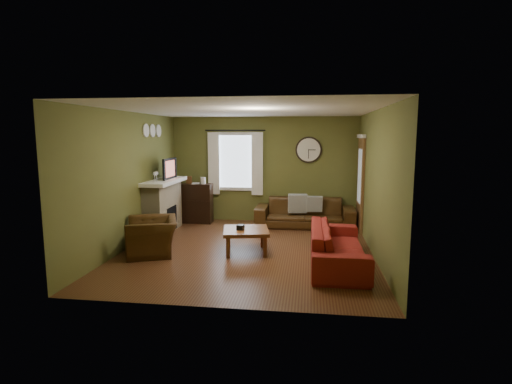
# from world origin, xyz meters

# --- Properties ---
(floor) EXTENTS (4.60, 5.20, 0.00)m
(floor) POSITION_xyz_m (0.00, 0.00, 0.00)
(floor) COLOR #512D19
(floor) RESTS_ON ground
(ceiling) EXTENTS (4.60, 5.20, 0.00)m
(ceiling) POSITION_xyz_m (0.00, 0.00, 2.60)
(ceiling) COLOR white
(ceiling) RESTS_ON ground
(wall_left) EXTENTS (0.00, 5.20, 2.60)m
(wall_left) POSITION_xyz_m (-2.30, 0.00, 1.30)
(wall_left) COLOR brown
(wall_left) RESTS_ON ground
(wall_right) EXTENTS (0.00, 5.20, 2.60)m
(wall_right) POSITION_xyz_m (2.30, 0.00, 1.30)
(wall_right) COLOR brown
(wall_right) RESTS_ON ground
(wall_back) EXTENTS (4.60, 0.00, 2.60)m
(wall_back) POSITION_xyz_m (0.00, 2.60, 1.30)
(wall_back) COLOR brown
(wall_back) RESTS_ON ground
(wall_front) EXTENTS (4.60, 0.00, 2.60)m
(wall_front) POSITION_xyz_m (0.00, -2.60, 1.30)
(wall_front) COLOR brown
(wall_front) RESTS_ON ground
(fireplace) EXTENTS (0.40, 1.40, 1.10)m
(fireplace) POSITION_xyz_m (-2.10, 1.15, 0.55)
(fireplace) COLOR tan
(fireplace) RESTS_ON floor
(firebox) EXTENTS (0.04, 0.60, 0.55)m
(firebox) POSITION_xyz_m (-1.91, 1.15, 0.30)
(firebox) COLOR black
(firebox) RESTS_ON fireplace
(mantel) EXTENTS (0.58, 1.60, 0.08)m
(mantel) POSITION_xyz_m (-2.07, 1.15, 1.14)
(mantel) COLOR white
(mantel) RESTS_ON fireplace
(tv) EXTENTS (0.08, 0.60, 0.35)m
(tv) POSITION_xyz_m (-2.05, 1.30, 1.35)
(tv) COLOR black
(tv) RESTS_ON mantel
(tv_screen) EXTENTS (0.02, 0.62, 0.36)m
(tv_screen) POSITION_xyz_m (-1.97, 1.30, 1.41)
(tv_screen) COLOR #994C3F
(tv_screen) RESTS_ON mantel
(medallion_left) EXTENTS (0.28, 0.28, 0.03)m
(medallion_left) POSITION_xyz_m (-2.28, 0.80, 2.25)
(medallion_left) COLOR white
(medallion_left) RESTS_ON wall_left
(medallion_mid) EXTENTS (0.28, 0.28, 0.03)m
(medallion_mid) POSITION_xyz_m (-2.28, 1.15, 2.25)
(medallion_mid) COLOR white
(medallion_mid) RESTS_ON wall_left
(medallion_right) EXTENTS (0.28, 0.28, 0.03)m
(medallion_right) POSITION_xyz_m (-2.28, 1.50, 2.25)
(medallion_right) COLOR white
(medallion_right) RESTS_ON wall_left
(window_pane) EXTENTS (1.00, 0.02, 1.30)m
(window_pane) POSITION_xyz_m (-0.70, 2.58, 1.50)
(window_pane) COLOR silver
(window_pane) RESTS_ON wall_back
(curtain_rod) EXTENTS (0.03, 0.03, 1.50)m
(curtain_rod) POSITION_xyz_m (-0.70, 2.48, 2.27)
(curtain_rod) COLOR black
(curtain_rod) RESTS_ON wall_back
(curtain_left) EXTENTS (0.28, 0.04, 1.55)m
(curtain_left) POSITION_xyz_m (-1.25, 2.48, 1.45)
(curtain_left) COLOR white
(curtain_left) RESTS_ON wall_back
(curtain_right) EXTENTS (0.28, 0.04, 1.55)m
(curtain_right) POSITION_xyz_m (-0.15, 2.48, 1.45)
(curtain_right) COLOR white
(curtain_right) RESTS_ON wall_back
(wall_clock) EXTENTS (0.64, 0.06, 0.64)m
(wall_clock) POSITION_xyz_m (1.10, 2.55, 1.80)
(wall_clock) COLOR white
(wall_clock) RESTS_ON wall_back
(door) EXTENTS (0.05, 0.90, 2.10)m
(door) POSITION_xyz_m (2.27, 1.85, 1.05)
(door) COLOR brown
(door) RESTS_ON floor
(bookshelf) EXTENTS (0.82, 0.35, 0.97)m
(bookshelf) POSITION_xyz_m (-1.65, 2.17, 0.48)
(bookshelf) COLOR black
(bookshelf) RESTS_ON floor
(book) EXTENTS (0.23, 0.28, 0.02)m
(book) POSITION_xyz_m (-1.71, 2.11, 0.96)
(book) COLOR brown
(book) RESTS_ON bookshelf
(sofa_brown) EXTENTS (2.31, 0.90, 0.67)m
(sofa_brown) POSITION_xyz_m (1.03, 2.10, 0.34)
(sofa_brown) COLOR #38230E
(sofa_brown) RESTS_ON floor
(pillow_left) EXTENTS (0.37, 0.14, 0.37)m
(pillow_left) POSITION_xyz_m (1.26, 2.09, 0.55)
(pillow_left) COLOR #95999B
(pillow_left) RESTS_ON sofa_brown
(pillow_right) EXTENTS (0.46, 0.19, 0.44)m
(pillow_right) POSITION_xyz_m (0.87, 2.10, 0.55)
(pillow_right) COLOR #95999B
(pillow_right) RESTS_ON sofa_brown
(sofa_red) EXTENTS (0.87, 2.22, 0.65)m
(sofa_red) POSITION_xyz_m (1.62, -0.65, 0.32)
(sofa_red) COLOR maroon
(sofa_red) RESTS_ON floor
(armchair) EXTENTS (1.17, 1.25, 0.65)m
(armchair) POSITION_xyz_m (-1.69, -0.48, 0.32)
(armchair) COLOR #38230E
(armchair) RESTS_ON floor
(coffee_table) EXTENTS (0.96, 0.96, 0.44)m
(coffee_table) POSITION_xyz_m (-0.01, -0.17, 0.22)
(coffee_table) COLOR brown
(coffee_table) RESTS_ON floor
(tissue_box) EXTENTS (0.14, 0.14, 0.09)m
(tissue_box) POSITION_xyz_m (-0.10, -0.23, 0.40)
(tissue_box) COLOR black
(tissue_box) RESTS_ON coffee_table
(wine_glass_a) EXTENTS (0.07, 0.07, 0.21)m
(wine_glass_a) POSITION_xyz_m (-2.05, 0.61, 1.29)
(wine_glass_a) COLOR white
(wine_glass_a) RESTS_ON mantel
(wine_glass_b) EXTENTS (0.08, 0.08, 0.22)m
(wine_glass_b) POSITION_xyz_m (-2.05, 0.72, 1.29)
(wine_glass_b) COLOR white
(wine_glass_b) RESTS_ON mantel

